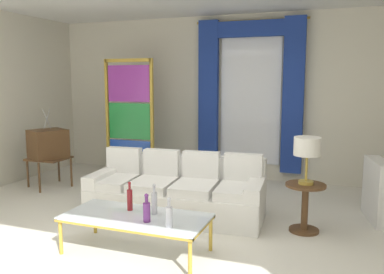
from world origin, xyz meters
The scene contains 14 objects.
ground_plane centered at (0.00, 0.00, 0.00)m, with size 16.00×16.00×0.00m, color silver.
wall_rear centered at (0.00, 3.06, 1.50)m, with size 8.00×0.12×3.00m, color silver.
curtained_window centered at (0.31, 2.89, 1.74)m, with size 2.00×0.17×2.70m.
couch_white_long centered at (-0.18, 0.67, 0.31)m, with size 2.40×1.09×0.86m.
coffee_table centered at (-0.12, -0.62, 0.38)m, with size 1.54×0.71×0.41m.
bottle_blue_decanter centered at (-0.27, -0.48, 0.54)m, with size 0.06×0.06×0.32m.
bottle_crystal_tall centered at (0.07, -0.74, 0.53)m, with size 0.07×0.07×0.30m.
bottle_amber_squat centered at (0.34, -0.80, 0.53)m, with size 0.07×0.07×0.30m.
bottle_ruby_flask centered at (0.04, -0.51, 0.55)m, with size 0.06×0.06×0.33m.
vintage_tv centered at (-2.79, 1.21, 0.73)m, with size 0.71×0.75×1.35m.
stained_glass_divider centered at (-1.67, 2.04, 1.06)m, with size 0.95×0.05×2.20m.
peacock_figurine centered at (-1.35, 1.60, 0.22)m, with size 0.44×0.60×0.50m.
round_side_table centered at (1.51, 0.62, 0.36)m, with size 0.48×0.48×0.59m.
table_lamp_brass centered at (1.51, 0.62, 1.03)m, with size 0.32×0.32×0.57m.
Camera 1 is at (1.85, -4.23, 1.84)m, focal length 37.41 mm.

